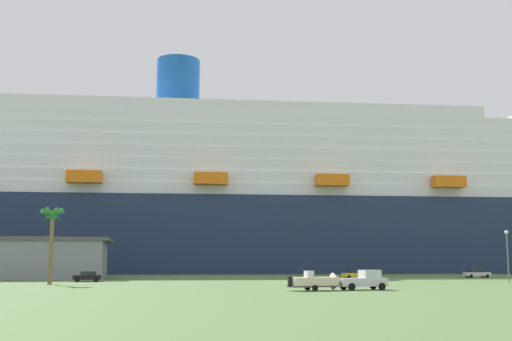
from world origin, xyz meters
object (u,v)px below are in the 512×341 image
at_px(street_lamp, 507,248).
at_px(parked_car_black_coupe, 87,276).
at_px(cruise_ship, 316,205).
at_px(pickup_truck, 364,280).
at_px(parked_car_silver_sedan, 477,273).
at_px(small_boat_on_trailer, 319,282).
at_px(palm_tree, 52,223).
at_px(parked_car_yellow_taxi, 355,274).

relative_size(street_lamp, parked_car_black_coupe, 1.75).
bearing_deg(cruise_ship, pickup_truck, -101.62).
relative_size(pickup_truck, parked_car_silver_sedan, 1.19).
height_order(small_boat_on_trailer, palm_tree, palm_tree).
bearing_deg(pickup_truck, street_lamp, 33.78).
relative_size(street_lamp, parked_car_yellow_taxi, 1.66).
relative_size(small_boat_on_trailer, palm_tree, 0.67).
relative_size(pickup_truck, palm_tree, 0.55).
height_order(pickup_truck, small_boat_on_trailer, pickup_truck).
distance_m(pickup_truck, parked_car_silver_sedan, 57.41).
bearing_deg(cruise_ship, parked_car_black_coupe, -130.51).
distance_m(cruise_ship, street_lamp, 76.70).
bearing_deg(pickup_truck, parked_car_silver_sedan, 49.56).
distance_m(cruise_ship, small_boat_on_trailer, 100.20).
relative_size(street_lamp, parked_car_silver_sedan, 1.59).
distance_m(pickup_truck, street_lamp, 35.71).
height_order(street_lamp, parked_car_yellow_taxi, street_lamp).
height_order(pickup_truck, parked_car_black_coupe, pickup_truck).
relative_size(small_boat_on_trailer, parked_car_yellow_taxi, 1.51).
bearing_deg(cruise_ship, parked_car_yellow_taxi, -97.44).
relative_size(pickup_truck, parked_car_yellow_taxi, 1.25).
bearing_deg(street_lamp, palm_tree, 177.69).
height_order(cruise_ship, parked_car_black_coupe, cruise_ship).
bearing_deg(palm_tree, parked_car_yellow_taxi, 20.78).
bearing_deg(parked_car_silver_sedan, pickup_truck, -130.44).
bearing_deg(small_boat_on_trailer, pickup_truck, 9.39).
xyz_separation_m(cruise_ship, parked_car_yellow_taxi, (-6.97, -53.34, -17.01)).
bearing_deg(parked_car_yellow_taxi, small_boat_on_trailer, -112.98).
xyz_separation_m(cruise_ship, pickup_truck, (-19.47, -94.69, -16.80)).
bearing_deg(parked_car_yellow_taxi, pickup_truck, -106.82).
bearing_deg(parked_car_silver_sedan, cruise_ship, 109.21).
xyz_separation_m(small_boat_on_trailer, parked_car_silver_sedan, (42.65, 44.58, -0.13)).
relative_size(palm_tree, street_lamp, 1.36).
height_order(cruise_ship, pickup_truck, cruise_ship).
relative_size(cruise_ship, parked_car_black_coupe, 66.66).
distance_m(cruise_ship, parked_car_silver_sedan, 56.62).
bearing_deg(street_lamp, parked_car_silver_sedan, 72.08).
distance_m(palm_tree, parked_car_black_coupe, 13.55).
relative_size(palm_tree, parked_car_silver_sedan, 2.16).
xyz_separation_m(palm_tree, parked_car_silver_sedan, (74.60, 21.27, -7.62)).
bearing_deg(parked_car_silver_sedan, street_lamp, -107.92).
height_order(pickup_truck, parked_car_silver_sedan, pickup_truck).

